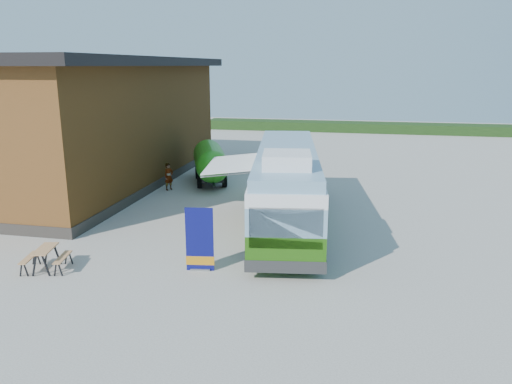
% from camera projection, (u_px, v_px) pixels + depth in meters
% --- Properties ---
extents(ground, '(100.00, 100.00, 0.00)m').
position_uv_depth(ground, '(223.00, 251.00, 19.42)').
color(ground, '#BCB7AD').
rests_on(ground, ground).
extents(barn, '(9.60, 21.20, 7.50)m').
position_uv_depth(barn, '(99.00, 124.00, 30.11)').
color(barn, brown).
rests_on(barn, ground).
extents(hedge, '(40.00, 3.00, 1.00)m').
position_uv_depth(hedge, '(389.00, 128.00, 53.74)').
color(hedge, '#264419').
rests_on(hedge, ground).
extents(bus, '(4.57, 13.19, 3.97)m').
position_uv_depth(bus, '(287.00, 183.00, 22.33)').
color(bus, '#3A7112').
rests_on(bus, ground).
extents(awning, '(3.22, 4.57, 0.52)m').
position_uv_depth(awning, '(240.00, 160.00, 22.44)').
color(awning, white).
rests_on(awning, ground).
extents(banner, '(1.00, 0.28, 2.30)m').
position_uv_depth(banner, '(200.00, 245.00, 17.38)').
color(banner, '#0B0D58').
rests_on(banner, ground).
extents(picnic_table, '(1.68, 1.56, 0.82)m').
position_uv_depth(picnic_table, '(46.00, 254.00, 17.48)').
color(picnic_table, tan).
rests_on(picnic_table, ground).
extents(person_a, '(0.62, 0.69, 1.58)m').
position_uv_depth(person_a, '(169.00, 177.00, 28.80)').
color(person_a, '#999999').
rests_on(person_a, ground).
extents(person_b, '(0.95, 1.10, 1.93)m').
position_uv_depth(person_b, '(258.00, 203.00, 22.62)').
color(person_b, '#999999').
rests_on(person_b, ground).
extents(slurry_tanker, '(3.39, 6.09, 2.37)m').
position_uv_depth(slurry_tanker, '(210.00, 161.00, 30.44)').
color(slurry_tanker, '#299A1C').
rests_on(slurry_tanker, ground).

